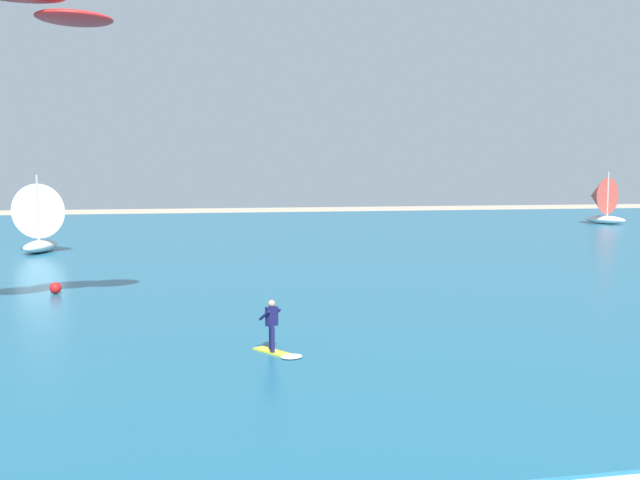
{
  "coord_description": "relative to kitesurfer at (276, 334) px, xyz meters",
  "views": [
    {
      "loc": [
        -5.96,
        -6.78,
        5.78
      ],
      "look_at": [
        -0.84,
        17.69,
        3.44
      ],
      "focal_mm": 41.09,
      "sensor_mm": 36.0,
      "label": 1
    }
  ],
  "objects": [
    {
      "name": "ocean",
      "position": [
        2.71,
        34.68,
        -0.65
      ],
      "size": [
        160.0,
        90.0,
        0.1
      ],
      "primitive_type": "cube",
      "color": "#1E607F",
      "rests_on": "ground"
    },
    {
      "name": "kitesurfer",
      "position": [
        0.0,
        0.0,
        0.0
      ],
      "size": [
        1.5,
        1.96,
        1.67
      ],
      "color": "yellow",
      "rests_on": "ocean"
    },
    {
      "name": "kite",
      "position": [
        -8.53,
        5.81,
        10.98
      ],
      "size": [
        7.61,
        4.82,
        1.1
      ],
      "color": "red"
    },
    {
      "name": "sailboat_leading",
      "position": [
        43.23,
        49.86,
        2.0
      ],
      "size": [
        4.52,
        5.05,
        5.68
      ],
      "color": "white",
      "rests_on": "ocean"
    },
    {
      "name": "sailboat_center_horizon",
      "position": [
        -11.94,
        32.68,
        1.89
      ],
      "size": [
        4.21,
        4.82,
        5.44
      ],
      "color": "silver",
      "rests_on": "ocean"
    },
    {
      "name": "marker_buoy",
      "position": [
        -8.43,
        13.24,
        -0.33
      ],
      "size": [
        0.55,
        0.55,
        0.55
      ],
      "primitive_type": "sphere",
      "color": "red",
      "rests_on": "ocean"
    }
  ]
}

